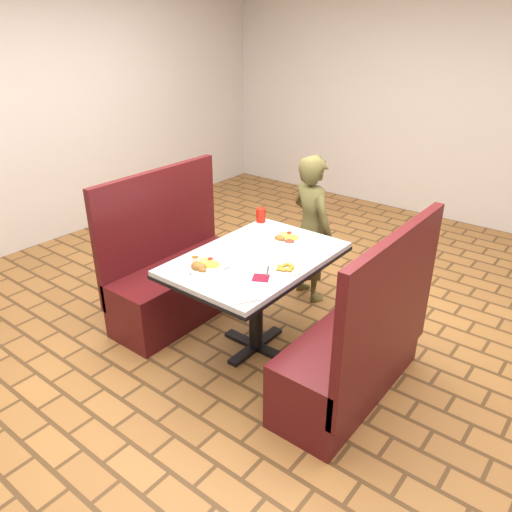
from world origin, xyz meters
name	(u,v)px	position (x,y,z in m)	size (l,w,h in m)	color
room	(256,74)	(0.00, 0.00, 1.91)	(7.00, 7.04, 2.82)	#9A6432
dining_table	(256,269)	(0.00, 0.00, 0.65)	(0.81, 1.21, 0.75)	silver
booth_bench_left	(178,277)	(-0.80, 0.00, 0.33)	(0.47, 1.20, 1.17)	#501214
booth_bench_right	(357,351)	(0.80, 0.00, 0.33)	(0.47, 1.20, 1.17)	#501214
diner_person	(311,229)	(-0.13, 0.91, 0.62)	(0.45, 0.30, 1.25)	brown
near_dinner_plate	(204,264)	(-0.15, -0.34, 0.78)	(0.26, 0.26, 0.08)	white
far_dinner_plate	(287,237)	(0.01, 0.35, 0.77)	(0.25, 0.25, 0.06)	white
plantain_plate	(286,269)	(0.28, -0.05, 0.76)	(0.19, 0.19, 0.03)	white
maroon_napkin	(261,278)	(0.22, -0.23, 0.75)	(0.10, 0.10, 0.00)	#5D0E1D
spoon_utensil	(268,271)	(0.20, -0.14, 0.76)	(0.01, 0.14, 0.00)	#BCBCC1
red_tumbler	(261,215)	(-0.36, 0.52, 0.80)	(0.07, 0.07, 0.11)	red
paper_napkin	(242,293)	(0.25, -0.45, 0.76)	(0.22, 0.17, 0.01)	silver
knife_utensil	(221,270)	(-0.03, -0.32, 0.76)	(0.01, 0.16, 0.00)	silver
fork_utensil	(199,271)	(-0.14, -0.41, 0.76)	(0.01, 0.14, 0.00)	silver
lettuce_shreds	(266,254)	(0.04, 0.06, 0.75)	(0.28, 0.32, 0.00)	#94C64F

